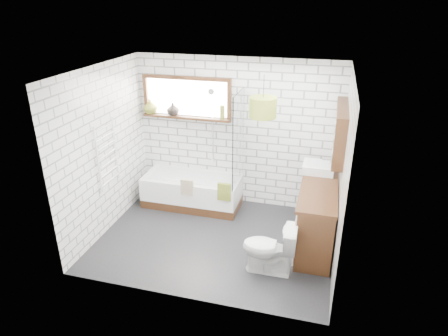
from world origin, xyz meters
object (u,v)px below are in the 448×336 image
(bathtub, at_px, (192,191))
(toilet, at_px, (269,248))
(pendant, at_px, (263,107))
(vanity, at_px, (317,215))
(basin, at_px, (318,168))

(bathtub, relative_size, toilet, 2.32)
(bathtub, bearing_deg, pendant, -37.25)
(vanity, height_order, basin, basin)
(bathtub, bearing_deg, vanity, -15.92)
(bathtub, height_order, toilet, toilet)
(toilet, distance_m, pendant, 1.82)
(basin, distance_m, toilet, 1.57)
(vanity, bearing_deg, basin, 96.84)
(basin, height_order, pendant, pendant)
(vanity, relative_size, basin, 3.54)
(basin, relative_size, pendant, 1.32)
(bathtub, distance_m, pendant, 2.49)
(toilet, bearing_deg, basin, 158.92)
(vanity, relative_size, pendant, 4.67)
(pendant, bearing_deg, vanity, 27.77)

